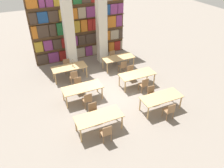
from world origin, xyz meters
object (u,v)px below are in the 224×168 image
(chair_5, at_px, (79,85))
(chair_7, at_px, (131,72))
(chair_11, at_px, (113,57))
(chair_0, at_px, (106,132))
(chair_10, at_px, (123,66))
(reading_table_2, at_px, (82,89))
(chair_9, at_px, (67,66))
(chair_3, at_px, (152,94))
(reading_table_1, at_px, (161,98))
(chair_6, at_px, (144,84))
(reading_table_0, at_px, (99,118))
(desk_lamp_0, at_px, (72,61))
(reading_table_5, at_px, (118,58))
(chair_1, at_px, (94,111))
(chair_8, at_px, (74,77))
(reading_table_3, at_px, (137,75))
(pillar_center, at_px, (101,18))
(chair_2, at_px, (169,110))
(chair_4, at_px, (88,100))
(reading_table_4, at_px, (69,68))

(chair_5, bearing_deg, chair_7, -179.74)
(chair_5, relative_size, chair_11, 1.00)
(chair_0, relative_size, chair_10, 1.00)
(reading_table_2, distance_m, chair_10, 3.54)
(chair_9, bearing_deg, chair_3, 123.76)
(reading_table_1, distance_m, chair_6, 1.65)
(reading_table_0, relative_size, chair_10, 2.32)
(chair_6, distance_m, chair_10, 2.32)
(chair_5, distance_m, desk_lamp_0, 1.78)
(chair_3, distance_m, reading_table_5, 3.96)
(chair_1, height_order, chair_8, same)
(chair_1, relative_size, chair_3, 1.00)
(chair_10, bearing_deg, reading_table_3, -86.41)
(chair_3, xyz_separation_m, chair_7, (0.07, 2.36, 0.00))
(reading_table_3, height_order, chair_11, chair_11)
(desk_lamp_0, distance_m, chair_10, 3.10)
(chair_6, bearing_deg, chair_7, 90.00)
(pillar_center, relative_size, chair_7, 6.83)
(reading_table_0, xyz_separation_m, chair_2, (3.23, -0.67, -0.21))
(chair_5, bearing_deg, chair_2, 129.83)
(chair_0, xyz_separation_m, chair_11, (3.16, 6.19, 0.00))
(chair_9, relative_size, reading_table_5, 0.43)
(chair_8, height_order, chair_11, same)
(chair_5, bearing_deg, chair_3, 143.46)
(reading_table_2, bearing_deg, chair_7, 12.79)
(chair_7, relative_size, chair_9, 1.00)
(chair_6, bearing_deg, chair_10, 92.85)
(chair_8, relative_size, desk_lamp_0, 1.93)
(reading_table_3, height_order, desk_lamp_0, desk_lamp_0)
(chair_4, bearing_deg, chair_5, 90.00)
(chair_1, height_order, desk_lamp_0, desk_lamp_0)
(chair_0, bearing_deg, chair_1, 90.00)
(reading_table_4, bearing_deg, chair_8, -86.90)
(pillar_center, xyz_separation_m, chair_11, (0.51, -0.65, -2.52))
(reading_table_0, bearing_deg, reading_table_2, 88.94)
(chair_6, relative_size, chair_10, 1.00)
(reading_table_2, bearing_deg, chair_1, -90.56)
(chair_3, distance_m, chair_5, 3.94)
(chair_4, bearing_deg, chair_8, 90.14)
(pillar_center, xyz_separation_m, chair_8, (-2.62, -2.03, -2.52))
(reading_table_4, distance_m, chair_11, 3.24)
(reading_table_2, distance_m, chair_5, 0.75)
(chair_1, relative_size, chair_7, 1.00)
(reading_table_1, bearing_deg, chair_3, 92.15)
(reading_table_1, height_order, chair_9, chair_9)
(reading_table_1, bearing_deg, chair_8, 128.51)
(reading_table_1, relative_size, chair_9, 2.32)
(reading_table_1, height_order, chair_2, chair_2)
(chair_0, distance_m, chair_4, 2.41)
(reading_table_3, bearing_deg, chair_3, -92.08)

